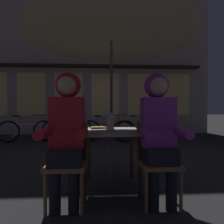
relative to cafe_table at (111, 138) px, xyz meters
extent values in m
plane|color=#232326|center=(0.00, 0.00, -0.64)|extent=(60.00, 60.00, 0.00)
cube|color=#B2AD9E|center=(0.00, 0.00, 0.08)|extent=(0.72, 0.72, 0.04)
cylinder|color=#2D2319|center=(-0.31, -0.31, -0.29)|extent=(0.04, 0.04, 0.70)
cylinder|color=#2D2319|center=(0.31, -0.31, -0.29)|extent=(0.04, 0.04, 0.70)
cylinder|color=#2D2319|center=(-0.31, 0.31, -0.29)|extent=(0.04, 0.04, 0.70)
cylinder|color=#2D2319|center=(0.31, 0.31, -0.29)|extent=(0.04, 0.04, 0.70)
cylinder|color=#4C4C51|center=(0.00, 0.00, 0.49)|extent=(0.04, 0.04, 2.25)
cone|color=tan|center=(0.00, 0.00, 1.42)|extent=(2.10, 2.10, 0.38)
sphere|color=#4C4C51|center=(0.00, 0.00, 1.64)|extent=(0.06, 0.06, 0.06)
cube|color=white|center=(-0.02, -0.03, 0.11)|extent=(0.11, 0.11, 0.02)
cube|color=white|center=(-0.02, -0.03, 0.20)|extent=(0.09, 0.09, 0.16)
pyramid|color=white|center=(-0.02, -0.03, 0.31)|extent=(0.11, 0.11, 0.06)
cube|color=olive|center=(-0.48, -0.44, -0.21)|extent=(0.40, 0.40, 0.04)
cylinder|color=olive|center=(-0.31, -0.61, -0.43)|extent=(0.03, 0.03, 0.41)
cylinder|color=olive|center=(-0.65, -0.61, -0.43)|extent=(0.03, 0.03, 0.41)
cylinder|color=olive|center=(-0.31, -0.27, -0.43)|extent=(0.03, 0.03, 0.41)
cylinder|color=olive|center=(-0.65, -0.27, -0.43)|extent=(0.03, 0.03, 0.41)
cube|color=olive|center=(-0.48, -0.26, 0.02)|extent=(0.40, 0.03, 0.42)
cube|color=olive|center=(0.48, -0.44, -0.21)|extent=(0.40, 0.40, 0.04)
cylinder|color=olive|center=(0.65, -0.61, -0.43)|extent=(0.03, 0.03, 0.41)
cylinder|color=olive|center=(0.31, -0.61, -0.43)|extent=(0.03, 0.03, 0.41)
cylinder|color=olive|center=(0.65, -0.27, -0.43)|extent=(0.03, 0.03, 0.41)
cylinder|color=olive|center=(0.31, -0.27, -0.43)|extent=(0.03, 0.03, 0.41)
cube|color=olive|center=(0.48, -0.26, 0.02)|extent=(0.40, 0.03, 0.42)
cylinder|color=black|center=(-0.39, -0.57, -0.41)|extent=(0.11, 0.11, 0.45)
cylinder|color=black|center=(-0.57, -0.57, -0.41)|extent=(0.11, 0.11, 0.45)
cube|color=black|center=(-0.48, -0.44, -0.11)|extent=(0.32, 0.36, 0.16)
cube|color=red|center=(-0.48, -0.40, 0.23)|extent=(0.34, 0.22, 0.52)
cylinder|color=red|center=(-0.30, -0.62, 0.14)|extent=(0.09, 0.30, 0.09)
cylinder|color=red|center=(-0.66, -0.62, 0.14)|extent=(0.09, 0.30, 0.09)
sphere|color=tan|center=(-0.48, -0.40, 0.62)|extent=(0.21, 0.21, 0.21)
sphere|color=red|center=(-0.48, -0.35, 0.63)|extent=(0.27, 0.27, 0.27)
cylinder|color=black|center=(0.57, -0.57, -0.41)|extent=(0.11, 0.11, 0.45)
cylinder|color=black|center=(0.39, -0.57, -0.41)|extent=(0.11, 0.11, 0.45)
cube|color=black|center=(0.48, -0.44, -0.11)|extent=(0.32, 0.36, 0.16)
cube|color=purple|center=(0.48, -0.40, 0.23)|extent=(0.34, 0.22, 0.52)
cylinder|color=purple|center=(0.66, -0.62, 0.14)|extent=(0.09, 0.30, 0.09)
cylinder|color=purple|center=(0.30, -0.62, 0.14)|extent=(0.09, 0.30, 0.09)
sphere|color=tan|center=(0.48, -0.40, 0.62)|extent=(0.21, 0.21, 0.21)
sphere|color=purple|center=(0.48, -0.35, 0.63)|extent=(0.27, 0.27, 0.27)
cube|color=#9E9389|center=(-0.74, 5.40, 2.46)|extent=(10.00, 0.60, 6.20)
cube|color=#F4D17A|center=(-2.94, 5.09, 0.96)|extent=(1.10, 0.02, 1.70)
cube|color=#F4D17A|center=(-1.47, 5.09, 0.96)|extent=(1.10, 0.02, 1.70)
cube|color=#F4D17A|center=(0.00, 5.09, 0.96)|extent=(1.10, 0.02, 1.70)
cube|color=#F4D17A|center=(1.46, 5.09, 0.96)|extent=(1.10, 0.02, 1.70)
cube|color=#F4D17A|center=(2.93, 5.09, 0.96)|extent=(1.10, 0.02, 1.70)
cube|color=#331914|center=(-0.74, 4.95, 2.06)|extent=(9.00, 0.36, 0.08)
torus|color=black|center=(-1.93, 3.47, -0.31)|extent=(0.66, 0.16, 0.66)
torus|color=black|center=(-2.94, 3.30, -0.31)|extent=(0.66, 0.16, 0.66)
cylinder|color=#ADA89E|center=(-2.44, 3.39, -0.09)|extent=(0.83, 0.18, 0.04)
cylinder|color=#ADA89E|center=(-2.56, 3.37, -0.28)|extent=(0.60, 0.14, 0.44)
cylinder|color=#ADA89E|center=(-2.72, 3.34, 0.03)|extent=(0.02, 0.02, 0.24)
cube|color=black|center=(-2.72, 3.34, 0.16)|extent=(0.21, 0.11, 0.04)
cylinder|color=#ADA89E|center=(-2.05, 3.45, 0.05)|extent=(0.02, 0.02, 0.28)
cylinder|color=black|center=(-2.05, 3.45, 0.19)|extent=(0.44, 0.10, 0.02)
torus|color=black|center=(-0.68, 3.11, -0.31)|extent=(0.65, 0.19, 0.66)
torus|color=black|center=(-1.67, 3.33, -0.31)|extent=(0.65, 0.19, 0.66)
cylinder|color=#1E4C93|center=(-1.18, 3.22, -0.09)|extent=(0.82, 0.22, 0.04)
cylinder|color=#1E4C93|center=(-1.29, 3.25, -0.28)|extent=(0.60, 0.17, 0.44)
cylinder|color=#1E4C93|center=(-1.45, 3.28, 0.03)|extent=(0.02, 0.02, 0.24)
cube|color=black|center=(-1.45, 3.28, 0.16)|extent=(0.21, 0.12, 0.04)
cylinder|color=#1E4C93|center=(-0.80, 3.13, 0.05)|extent=(0.02, 0.02, 0.28)
cylinder|color=black|center=(-0.80, 3.13, 0.19)|extent=(0.43, 0.12, 0.02)
torus|color=black|center=(0.51, 3.22, -0.31)|extent=(0.65, 0.20, 0.66)
torus|color=black|center=(-0.48, 3.45, -0.31)|extent=(0.65, 0.20, 0.66)
cylinder|color=maroon|center=(0.02, 3.34, -0.09)|extent=(0.82, 0.23, 0.04)
cylinder|color=maroon|center=(-0.10, 3.36, -0.28)|extent=(0.60, 0.17, 0.44)
cylinder|color=maroon|center=(-0.26, 3.40, 0.03)|extent=(0.02, 0.02, 0.24)
cube|color=black|center=(-0.26, 3.40, 0.16)|extent=(0.21, 0.12, 0.04)
cylinder|color=maroon|center=(0.39, 3.25, 0.05)|extent=(0.02, 0.02, 0.28)
cylinder|color=black|center=(0.39, 3.25, 0.19)|extent=(0.43, 0.12, 0.02)
torus|color=black|center=(1.61, 3.50, -0.31)|extent=(0.66, 0.18, 0.66)
torus|color=black|center=(0.61, 3.30, -0.31)|extent=(0.66, 0.18, 0.66)
cylinder|color=#236B3D|center=(1.11, 3.40, -0.09)|extent=(0.83, 0.20, 0.04)
cylinder|color=#236B3D|center=(0.99, 3.37, -0.28)|extent=(0.60, 0.15, 0.44)
cylinder|color=#236B3D|center=(0.83, 3.34, 0.03)|extent=(0.02, 0.02, 0.24)
cube|color=black|center=(0.83, 3.34, 0.16)|extent=(0.21, 0.12, 0.04)
cylinder|color=#236B3D|center=(1.49, 3.47, 0.05)|extent=(0.02, 0.02, 0.28)
cylinder|color=black|center=(1.49, 3.47, 0.19)|extent=(0.44, 0.11, 0.02)
cube|color=olive|center=(-0.17, 0.20, 0.11)|extent=(0.23, 0.19, 0.02)
cylinder|color=brown|center=(2.13, 4.52, -0.47)|extent=(0.36, 0.36, 0.34)
sphere|color=#285B2D|center=(2.13, 4.52, -0.02)|extent=(0.60, 0.60, 0.60)
camera|label=1|loc=(-0.11, -2.34, 0.37)|focal=29.45mm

